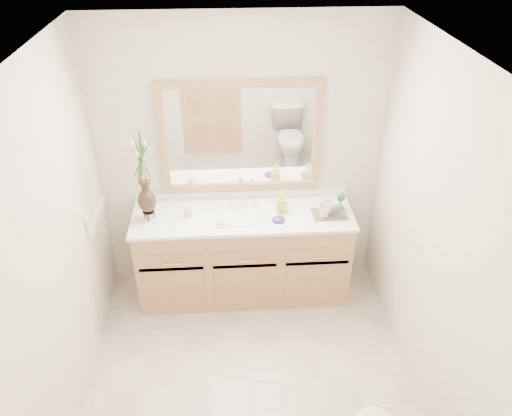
{
  "coord_description": "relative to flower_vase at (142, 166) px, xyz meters",
  "views": [
    {
      "loc": [
        -0.12,
        -2.44,
        3.12
      ],
      "look_at": [
        0.09,
        0.65,
        1.13
      ],
      "focal_mm": 35.0,
      "sensor_mm": 36.0,
      "label": 1
    }
  ],
  "objects": [
    {
      "name": "ceiling",
      "position": [
        0.77,
        -1.0,
        1.08
      ],
      "size": [
        2.4,
        2.6,
        0.02
      ],
      "primitive_type": "cube",
      "color": "white",
      "rests_on": "wall_back"
    },
    {
      "name": "mirror",
      "position": [
        0.77,
        0.27,
        0.08
      ],
      "size": [
        1.32,
        0.04,
        0.97
      ],
      "color": "white",
      "rests_on": "wall_back"
    },
    {
      "name": "wall_left",
      "position": [
        -0.43,
        -1.0,
        -0.12
      ],
      "size": [
        0.02,
        2.6,
        2.4
      ],
      "primitive_type": "cube",
      "color": "beige",
      "rests_on": "floor"
    },
    {
      "name": "soap_bottle",
      "position": [
        1.09,
        0.04,
        -0.41
      ],
      "size": [
        0.08,
        0.08,
        0.17
      ],
      "primitive_type": "imported",
      "rotation": [
        0.0,
        0.0,
        0.08
      ],
      "color": "#AFE034",
      "rests_on": "counter"
    },
    {
      "name": "sink",
      "position": [
        0.77,
        -0.01,
        -0.55
      ],
      "size": [
        0.38,
        0.34,
        0.23
      ],
      "color": "white",
      "rests_on": "counter"
    },
    {
      "name": "flower_vase",
      "position": [
        0.0,
        0.0,
        0.0
      ],
      "size": [
        0.18,
        0.18,
        0.73
      ],
      "rotation": [
        0.0,
        0.0,
        -0.18
      ],
      "color": "black",
      "rests_on": "counter"
    },
    {
      "name": "wall_back",
      "position": [
        0.77,
        0.3,
        -0.12
      ],
      "size": [
        2.4,
        0.02,
        2.4
      ],
      "primitive_type": "cube",
      "color": "beige",
      "rests_on": "floor"
    },
    {
      "name": "tray",
      "position": [
        1.49,
        -0.03,
        -0.49
      ],
      "size": [
        0.29,
        0.2,
        0.01
      ],
      "primitive_type": "cube",
      "rotation": [
        0.0,
        0.0,
        0.02
      ],
      "color": "brown",
      "rests_on": "counter"
    },
    {
      "name": "vanity",
      "position": [
        0.77,
        0.01,
        -0.92
      ],
      "size": [
        1.8,
        0.55,
        0.8
      ],
      "color": "tan",
      "rests_on": "floor"
    },
    {
      "name": "tumbler",
      "position": [
        0.32,
        0.04,
        -0.45
      ],
      "size": [
        0.07,
        0.07,
        0.09
      ],
      "primitive_type": "cylinder",
      "color": "silver",
      "rests_on": "counter"
    },
    {
      "name": "mug_left",
      "position": [
        1.44,
        -0.07,
        -0.42
      ],
      "size": [
        0.12,
        0.11,
        0.11
      ],
      "primitive_type": "imported",
      "rotation": [
        0.0,
        0.0,
        0.12
      ],
      "color": "silver",
      "rests_on": "tray"
    },
    {
      "name": "soap_dish",
      "position": [
        0.59,
        -0.13,
        -0.48
      ],
      "size": [
        0.1,
        0.1,
        0.03
      ],
      "color": "silver",
      "rests_on": "counter"
    },
    {
      "name": "counter",
      "position": [
        0.77,
        0.01,
        -0.51
      ],
      "size": [
        1.84,
        0.57,
        0.03
      ],
      "primitive_type": "cube",
      "color": "white",
      "rests_on": "vanity"
    },
    {
      "name": "purple_dish",
      "position": [
        1.06,
        -0.11,
        -0.47
      ],
      "size": [
        0.13,
        0.12,
        0.04
      ],
      "primitive_type": "ellipsoid",
      "rotation": [
        0.0,
        0.0,
        -0.27
      ],
      "color": "#4B2369",
      "rests_on": "counter"
    },
    {
      "name": "switch_plate",
      "position": [
        -0.42,
        -0.24,
        -0.34
      ],
      "size": [
        0.02,
        0.12,
        0.12
      ],
      "primitive_type": "cube",
      "color": "white",
      "rests_on": "wall_left"
    },
    {
      "name": "goblet_front",
      "position": [
        1.55,
        -0.1,
        -0.39
      ],
      "size": [
        0.06,
        0.06,
        0.13
      ],
      "color": "#246C3C",
      "rests_on": "tray"
    },
    {
      "name": "goblet_back",
      "position": [
        1.59,
        0.03,
        -0.38
      ],
      "size": [
        0.07,
        0.07,
        0.15
      ],
      "color": "#246C3C",
      "rests_on": "tray"
    },
    {
      "name": "wall_right",
      "position": [
        1.97,
        -1.0,
        -0.12
      ],
      "size": [
        0.02,
        2.6,
        2.4
      ],
      "primitive_type": "cube",
      "color": "beige",
      "rests_on": "floor"
    },
    {
      "name": "mug_right",
      "position": [
        1.48,
        -0.01,
        -0.43
      ],
      "size": [
        0.12,
        0.11,
        0.11
      ],
      "primitive_type": "imported",
      "rotation": [
        0.0,
        0.0,
        0.13
      ],
      "color": "silver",
      "rests_on": "tray"
    },
    {
      "name": "floor",
      "position": [
        0.77,
        -1.0,
        -1.32
      ],
      "size": [
        2.6,
        2.6,
        0.0
      ],
      "primitive_type": "plane",
      "color": "beige",
      "rests_on": "ground"
    }
  ]
}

